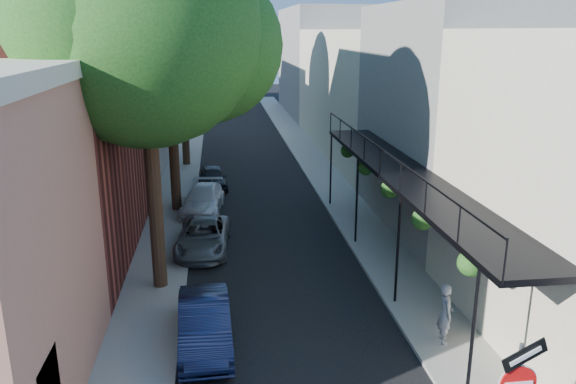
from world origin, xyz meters
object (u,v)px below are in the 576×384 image
object	(u,v)px
oak_mid	(178,52)
parked_car_b	(205,324)
parked_car_e	(213,178)
oak_near	(160,33)
oak_far	(188,25)
parked_car_c	(203,236)
pedestrian	(446,313)
parked_car_d	(203,200)

from	to	relation	value
oak_mid	parked_car_b	distance (m)	13.50
parked_car_b	parked_car_e	bearing A→B (deg)	87.14
oak_near	parked_car_e	xyz separation A→B (m)	(1.18, 11.47, -7.31)
oak_mid	oak_far	distance (m)	9.12
oak_near	parked_car_e	world-z (taller)	oak_near
parked_car_e	oak_far	bearing A→B (deg)	96.71
oak_far	parked_car_e	size ratio (longest dim) A/B	3.56
parked_car_c	pedestrian	world-z (taller)	pedestrian
oak_mid	parked_car_c	distance (m)	8.34
parked_car_e	pedestrian	world-z (taller)	pedestrian
parked_car_c	oak_near	bearing A→B (deg)	-102.95
parked_car_c	parked_car_d	world-z (taller)	parked_car_d
oak_mid	parked_car_d	distance (m)	6.54
oak_mid	parked_car_d	world-z (taller)	oak_mid
parked_car_d	oak_near	bearing A→B (deg)	-89.34
oak_mid	parked_car_b	bearing A→B (deg)	-84.71
oak_mid	pedestrian	size ratio (longest dim) A/B	6.25
parked_car_d	parked_car_e	bearing A→B (deg)	90.69
parked_car_b	parked_car_e	world-z (taller)	parked_car_b
oak_far	parked_car_c	world-z (taller)	oak_far
parked_car_d	parked_car_b	bearing A→B (deg)	-82.06
parked_car_b	parked_car_d	distance (m)	11.30
oak_near	pedestrian	distance (m)	11.04
parked_car_b	parked_car_d	xyz separation A→B (m)	(-0.28, 11.29, -0.03)
oak_mid	parked_car_c	size ratio (longest dim) A/B	2.53
oak_mid	oak_near	bearing A→B (deg)	-89.63
oak_far	pedestrian	bearing A→B (deg)	-71.54
oak_far	pedestrian	distance (m)	23.95
pedestrian	parked_car_d	bearing A→B (deg)	38.36
oak_mid	parked_car_e	bearing A→B (deg)	70.63
oak_near	parked_car_c	xyz separation A→B (m)	(0.87, 2.82, -7.32)
oak_near	oak_mid	size ratio (longest dim) A/B	1.12
oak_near	parked_car_b	bearing A→B (deg)	-74.81
oak_far	parked_car_c	size ratio (longest dim) A/B	2.96
oak_far	oak_mid	bearing A→B (deg)	-90.41
oak_near	parked_car_d	distance (m)	10.45
oak_mid	oak_far	bearing A→B (deg)	89.59
oak_mid	parked_car_b	size ratio (longest dim) A/B	2.71
parked_car_c	pedestrian	bearing A→B (deg)	-45.20
oak_far	pedestrian	world-z (taller)	oak_far
oak_near	parked_car_b	world-z (taller)	oak_near
pedestrian	oak_near	bearing A→B (deg)	67.61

